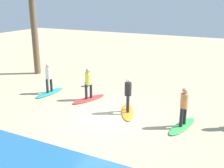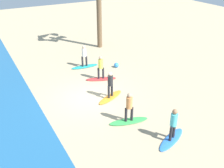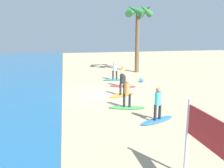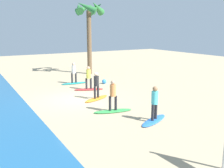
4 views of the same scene
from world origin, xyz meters
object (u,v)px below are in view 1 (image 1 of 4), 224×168
surfboard_red (89,99)px  surfer_green (184,104)px  beach_ball (88,83)px  surfer_teal (49,76)px  surfboard_green (182,126)px  surfboard_teal (50,93)px  surfer_red (88,81)px  surfboard_orange (128,112)px  surfer_orange (128,92)px

surfboard_red → surfer_green: bearing=99.4°
surfer_green → beach_ball: surfer_green is taller
surfer_green → surfer_teal: same height
surfboard_green → surfboard_red: bearing=-87.8°
surfboard_green → surfboard_teal: 7.78m
surfer_green → surfer_red: 5.30m
surfboard_green → surfboard_orange: size_ratio=1.00×
surfboard_teal → surfer_teal: bearing=0.0°
surfboard_orange → surfer_green: bearing=57.5°
surfboard_red → surfer_orange: bearing=96.1°
beach_ball → surfboard_red: bearing=123.2°
surfboard_orange → surfer_teal: (5.07, -0.53, 0.99)m
surfboard_teal → surfer_teal: (0.00, 0.00, 0.99)m
surfboard_green → surfboard_orange: 2.68m
surfer_green → surfer_orange: same height
surfer_orange → surfboard_orange: bearing=0.0°
surfer_orange → surfboard_red: surfer_orange is taller
surfboard_green → beach_ball: bearing=-101.5°
surfer_green → surfboard_red: surfer_green is taller
surfer_orange → surfboard_red: 2.81m
surfboard_teal → surfer_green: bearing=87.7°
surfboard_green → surfer_teal: (7.73, -0.90, 0.99)m
surfer_red → surfboard_teal: surfer_red is taller
surfboard_green → surfer_red: bearing=-87.8°
surfer_orange → surfboard_green: bearing=172.2°
surfboard_teal → surfer_teal: 0.99m
surfboard_orange → surfboard_teal: (5.07, -0.53, 0.00)m
surfer_orange → beach_ball: surfer_orange is taller
surfboard_red → beach_ball: beach_ball is taller
surfer_green → surfer_red: same height
surfer_green → surfboard_orange: (2.66, -0.36, -0.99)m
surfer_green → surfboard_orange: size_ratio=0.78×
surfer_green → surfboard_orange: surfer_green is taller
surfboard_orange → surfboard_teal: 5.10m
beach_ball → surfboard_green: bearing=155.2°
surfer_green → beach_ball: 7.20m
surfer_orange → surfer_teal: same height
surfer_orange → surfer_teal: bearing=-6.0°
surfer_green → beach_ball: bearing=-24.8°
surfer_teal → surfer_red: bearing=-177.4°
surfer_orange → surfer_green: bearing=172.2°
surfer_teal → surfer_green: bearing=173.4°
surfer_green → surfboard_teal: (7.73, -0.90, -0.99)m
surfer_green → surfer_teal: 7.78m
surfer_orange → surfer_red: 2.62m
surfboard_red → surfboard_teal: size_ratio=1.00×
surfer_red → surfer_teal: 2.53m
surfboard_red → surfboard_teal: same height
surfboard_red → surfer_red: (-0.00, 0.00, 0.99)m
surfboard_green → surfer_orange: bearing=-84.5°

